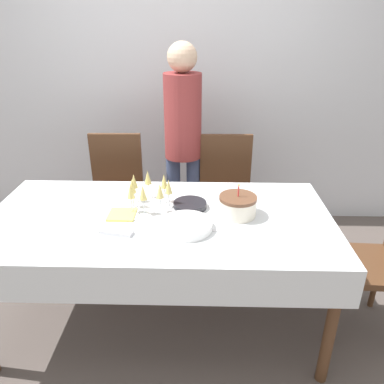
{
  "coord_description": "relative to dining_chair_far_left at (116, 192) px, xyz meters",
  "views": [
    {
      "loc": [
        0.24,
        -1.84,
        1.77
      ],
      "look_at": [
        0.18,
        0.06,
        0.88
      ],
      "focal_mm": 35.0,
      "sensor_mm": 36.0,
      "label": 1
    }
  ],
  "objects": [
    {
      "name": "wall_back",
      "position": [
        0.43,
        0.67,
        0.81
      ],
      "size": [
        8.0,
        0.05,
        2.7
      ],
      "color": "silver",
      "rests_on": "ground_plane"
    },
    {
      "name": "dining_chair_far_left",
      "position": [
        0.0,
        0.0,
        0.0
      ],
      "size": [
        0.43,
        0.43,
        0.97
      ],
      "color": "#51331E",
      "rests_on": "ground_plane"
    },
    {
      "name": "napkin_pile",
      "position": [
        0.22,
        -0.8,
        0.23
      ],
      "size": [
        0.15,
        0.15,
        0.01
      ],
      "color": "#E0D166",
      "rests_on": "dining_table"
    },
    {
      "name": "plate_stack_main",
      "position": [
        0.59,
        -0.94,
        0.25
      ],
      "size": [
        0.28,
        0.28,
        0.04
      ],
      "color": "white",
      "rests_on": "dining_table"
    },
    {
      "name": "dining_chair_far_right",
      "position": [
        0.86,
        0.0,
        0.0
      ],
      "size": [
        0.43,
        0.43,
        0.97
      ],
      "color": "#51331E",
      "rests_on": "ground_plane"
    },
    {
      "name": "dining_table",
      "position": [
        0.43,
        -0.8,
        0.12
      ],
      "size": [
        1.93,
        0.97,
        0.76
      ],
      "color": "white",
      "rests_on": "ground_plane"
    },
    {
      "name": "birthday_cake",
      "position": [
        0.87,
        -0.78,
        0.28
      ],
      "size": [
        0.21,
        0.21,
        0.19
      ],
      "color": "silver",
      "rests_on": "dining_table"
    },
    {
      "name": "plate_stack_dessert",
      "position": [
        0.6,
        -0.7,
        0.24
      ],
      "size": [
        0.19,
        0.19,
        0.03
      ],
      "color": "black",
      "rests_on": "dining_table"
    },
    {
      "name": "cake_knife",
      "position": [
        0.86,
        -0.97,
        0.23
      ],
      "size": [
        0.3,
        0.05,
        0.0
      ],
      "color": "silver",
      "rests_on": "dining_table"
    },
    {
      "name": "dining_chair_right_end",
      "position": [
        1.72,
        -0.81,
        0.0
      ],
      "size": [
        0.44,
        0.44,
        0.97
      ],
      "color": "#51331E",
      "rests_on": "ground_plane"
    },
    {
      "name": "champagne_tray",
      "position": [
        0.36,
        -0.69,
        0.31
      ],
      "size": [
        0.34,
        0.34,
        0.18
      ],
      "color": "silver",
      "rests_on": "dining_table"
    },
    {
      "name": "person_standing",
      "position": [
        0.52,
        0.12,
        0.44
      ],
      "size": [
        0.28,
        0.28,
        1.63
      ],
      "color": "#3F4C72",
      "rests_on": "ground_plane"
    },
    {
      "name": "fork_pile",
      "position": [
        0.23,
        -1.0,
        0.24
      ],
      "size": [
        0.18,
        0.1,
        0.02
      ],
      "color": "silver",
      "rests_on": "dining_table"
    },
    {
      "name": "ground_plane",
      "position": [
        0.43,
        -0.8,
        -0.54
      ],
      "size": [
        12.0,
        12.0,
        0.0
      ],
      "primitive_type": "plane",
      "color": "#564C47"
    }
  ]
}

